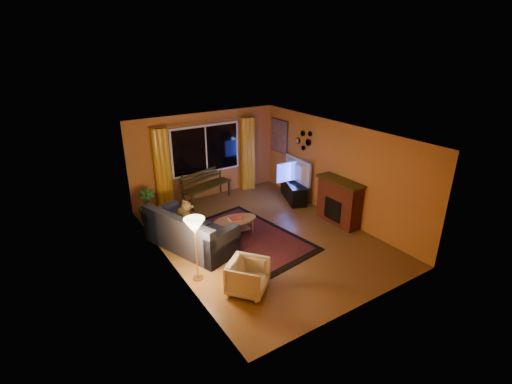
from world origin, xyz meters
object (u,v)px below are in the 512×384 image
sofa (190,229)px  armchair (248,275)px  floor_lamp (196,250)px  coffee_table (235,227)px  bench (207,194)px  tv_console (293,191)px

sofa → armchair: 2.10m
floor_lamp → coffee_table: 1.95m
bench → coffee_table: (-0.31, -2.16, -0.04)m
armchair → bench: bearing=34.9°
sofa → armchair: size_ratio=3.10×
bench → sofa: sofa is taller
bench → armchair: bearing=-123.7°
coffee_table → armchair: bearing=-113.5°
bench → floor_lamp: size_ratio=1.24×
floor_lamp → sofa: bearing=72.4°
bench → tv_console: (2.19, -1.22, 0.03)m
bench → floor_lamp: bearing=-136.4°
armchair → tv_console: (3.38, 2.96, -0.08)m
armchair → floor_lamp: 1.11m
coffee_table → floor_lamp: bearing=-142.3°
coffee_table → tv_console: bearing=20.5°
sofa → bench: bearing=36.5°
tv_console → coffee_table: bearing=-137.5°
sofa → armchair: bearing=-103.0°
armchair → tv_console: bearing=2.1°
bench → floor_lamp: (-1.81, -3.32, 0.41)m
armchair → tv_console: size_ratio=0.54×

